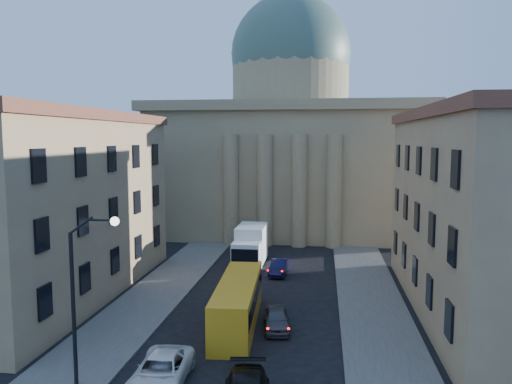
% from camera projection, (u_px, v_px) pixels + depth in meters
% --- Properties ---
extents(sidewalk_left, '(5.00, 60.00, 0.15)m').
position_uv_depth(sidewalk_left, '(132.00, 316.00, 35.20)').
color(sidewalk_left, '#4F4C48').
rests_on(sidewalk_left, ground).
extents(sidewalk_right, '(5.00, 60.00, 0.15)m').
position_uv_depth(sidewalk_right, '(379.00, 328.00, 32.93)').
color(sidewalk_right, '#4F4C48').
rests_on(sidewalk_right, ground).
extents(church, '(68.02, 28.76, 36.60)m').
position_uv_depth(church, '(290.00, 143.00, 69.71)').
color(church, '#847151').
rests_on(church, ground).
extents(building_left, '(11.60, 26.60, 14.70)m').
position_uv_depth(building_left, '(46.00, 204.00, 39.48)').
color(building_left, tan).
rests_on(building_left, ground).
extents(building_right, '(11.60, 26.60, 14.70)m').
position_uv_depth(building_right, '(499.00, 212.00, 34.95)').
color(building_right, tan).
rests_on(building_right, ground).
extents(street_lamp, '(2.62, 0.44, 8.83)m').
position_uv_depth(street_lamp, '(83.00, 287.00, 24.58)').
color(street_lamp, black).
rests_on(street_lamp, ground).
extents(car_left_mid, '(2.83, 5.69, 1.55)m').
position_uv_depth(car_left_mid, '(161.00, 372.00, 25.33)').
color(car_left_mid, white).
rests_on(car_left_mid, ground).
extents(car_right_far, '(2.20, 4.29, 1.40)m').
position_uv_depth(car_right_far, '(276.00, 319.00, 32.94)').
color(car_right_far, '#49494E').
rests_on(car_right_far, ground).
extents(car_right_distant, '(1.74, 4.27, 1.38)m').
position_uv_depth(car_right_distant, '(279.00, 267.00, 46.16)').
color(car_right_distant, black).
rests_on(car_right_distant, ground).
extents(city_bus, '(3.03, 10.84, 3.02)m').
position_uv_depth(city_bus, '(238.00, 302.00, 33.52)').
color(city_bus, gold).
rests_on(city_bus, ground).
extents(box_truck, '(2.79, 6.92, 3.79)m').
position_uv_depth(box_truck, '(250.00, 247.00, 49.57)').
color(box_truck, white).
rests_on(box_truck, ground).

